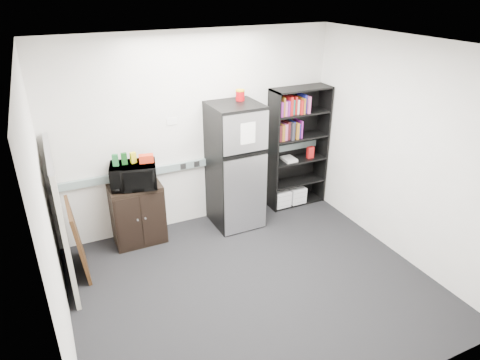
% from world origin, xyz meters
% --- Properties ---
extents(floor, '(4.00, 4.00, 0.00)m').
position_xyz_m(floor, '(0.00, 0.00, 0.00)').
color(floor, black).
rests_on(floor, ground).
extents(wall_back, '(4.00, 0.02, 2.70)m').
position_xyz_m(wall_back, '(0.00, 1.75, 1.35)').
color(wall_back, white).
rests_on(wall_back, floor).
extents(wall_right, '(0.02, 3.50, 2.70)m').
position_xyz_m(wall_right, '(2.00, 0.00, 1.35)').
color(wall_right, white).
rests_on(wall_right, floor).
extents(wall_left, '(0.02, 3.50, 2.70)m').
position_xyz_m(wall_left, '(-2.00, 0.00, 1.35)').
color(wall_left, white).
rests_on(wall_left, floor).
extents(ceiling, '(4.00, 3.50, 0.02)m').
position_xyz_m(ceiling, '(0.00, 0.00, 2.70)').
color(ceiling, white).
rests_on(ceiling, wall_back).
extents(electrical_raceway, '(3.92, 0.05, 0.10)m').
position_xyz_m(electrical_raceway, '(0.00, 1.72, 0.90)').
color(electrical_raceway, gray).
rests_on(electrical_raceway, wall_back).
extents(wall_note, '(0.14, 0.00, 0.10)m').
position_xyz_m(wall_note, '(-0.35, 1.74, 1.55)').
color(wall_note, white).
rests_on(wall_note, wall_back).
extents(bookshelf, '(0.90, 0.34, 1.85)m').
position_xyz_m(bookshelf, '(1.51, 1.57, 0.97)').
color(bookshelf, black).
rests_on(bookshelf, floor).
extents(cubicle_partition, '(0.06, 1.30, 1.62)m').
position_xyz_m(cubicle_partition, '(-1.90, 1.08, 0.81)').
color(cubicle_partition, '#9C988A').
rests_on(cubicle_partition, floor).
extents(cabinet, '(0.67, 0.45, 0.83)m').
position_xyz_m(cabinet, '(-0.97, 1.50, 0.42)').
color(cabinet, black).
rests_on(cabinet, floor).
extents(microwave, '(0.64, 0.50, 0.32)m').
position_xyz_m(microwave, '(-0.97, 1.48, 0.99)').
color(microwave, black).
rests_on(microwave, cabinet).
extents(snack_box_a, '(0.08, 0.07, 0.15)m').
position_xyz_m(snack_box_a, '(-1.17, 1.52, 1.22)').
color(snack_box_a, '#19592A').
rests_on(snack_box_a, microwave).
extents(snack_box_b, '(0.07, 0.06, 0.15)m').
position_xyz_m(snack_box_b, '(-1.06, 1.52, 1.22)').
color(snack_box_b, '#0D3B12').
rests_on(snack_box_b, microwave).
extents(snack_box_c, '(0.08, 0.07, 0.14)m').
position_xyz_m(snack_box_c, '(-0.95, 1.52, 1.22)').
color(snack_box_c, gold).
rests_on(snack_box_c, microwave).
extents(snack_bag, '(0.19, 0.13, 0.10)m').
position_xyz_m(snack_bag, '(-0.80, 1.47, 1.20)').
color(snack_bag, red).
rests_on(snack_bag, microwave).
extents(refrigerator, '(0.68, 0.70, 1.78)m').
position_xyz_m(refrigerator, '(0.42, 1.42, 0.89)').
color(refrigerator, black).
rests_on(refrigerator, floor).
extents(coffee_can, '(0.12, 0.12, 0.17)m').
position_xyz_m(coffee_can, '(0.56, 1.55, 1.86)').
color(coffee_can, '#A7070D').
rests_on(coffee_can, refrigerator).
extents(framed_poster, '(0.12, 0.69, 0.89)m').
position_xyz_m(framed_poster, '(-1.77, 1.15, 0.45)').
color(framed_poster, black).
rests_on(framed_poster, floor).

